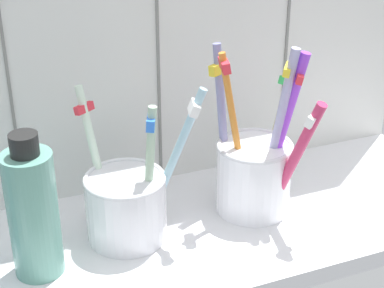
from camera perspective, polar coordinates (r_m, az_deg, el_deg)
name	(u,v)px	position (r cm, az deg, el deg)	size (l,w,h in cm)	color
counter_slab	(196,234)	(68.85, 0.37, -8.05)	(64.00, 22.00, 2.00)	silver
tile_wall_back	(154,8)	(69.90, -3.44, 12.02)	(64.00, 2.20, 45.00)	silver
toothbrush_cup_left	(127,202)	(65.05, -5.79, -5.20)	(12.12, 9.46, 16.14)	silver
toothbrush_cup_right	(256,169)	(69.21, 5.69, -2.19)	(10.92, 11.39, 18.73)	white
soap_bottle	(33,212)	(60.40, -13.96, -5.88)	(4.67, 4.67, 14.47)	#5E9888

